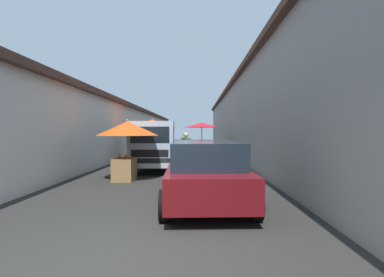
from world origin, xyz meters
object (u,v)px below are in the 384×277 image
object	(u,v)px
delivery_truck	(154,147)
fruit_stall_mid_lane	(202,129)
fruit_stall_far_left	(127,136)
vendor_by_crates	(186,149)
fruit_stall_far_right	(152,127)
hatchback_car	(205,172)

from	to	relation	value
delivery_truck	fruit_stall_mid_lane	bearing A→B (deg)	-13.78
fruit_stall_far_left	vendor_by_crates	size ratio (longest dim) A/B	1.30
fruit_stall_mid_lane	vendor_by_crates	bearing A→B (deg)	174.72
fruit_stall_far_left	fruit_stall_mid_lane	world-z (taller)	fruit_stall_mid_lane
fruit_stall_far_right	vendor_by_crates	bearing A→B (deg)	-153.63
fruit_stall_far_right	vendor_by_crates	xyz separation A→B (m)	(-4.16, -2.06, -1.00)
fruit_stall_far_left	delivery_truck	world-z (taller)	fruit_stall_far_left
delivery_truck	vendor_by_crates	bearing A→B (deg)	-92.77
delivery_truck	hatchback_car	bearing A→B (deg)	-160.29
fruit_stall_mid_lane	fruit_stall_far_right	bearing A→B (deg)	149.49
delivery_truck	fruit_stall_far_left	bearing A→B (deg)	165.19
fruit_stall_far_left	fruit_stall_far_right	world-z (taller)	fruit_stall_far_right
hatchback_car	delivery_truck	bearing A→B (deg)	19.71
fruit_stall_far_right	hatchback_car	size ratio (longest dim) A/B	0.72
fruit_stall_far_left	hatchback_car	world-z (taller)	fruit_stall_far_left
delivery_truck	fruit_stall_far_right	bearing A→B (deg)	9.57
hatchback_car	vendor_by_crates	xyz separation A→B (m)	(5.61, 0.66, 0.22)
fruit_stall_mid_lane	vendor_by_crates	world-z (taller)	fruit_stall_mid_lane
fruit_stall_mid_lane	hatchback_car	xyz separation A→B (m)	(-14.69, 0.18, -1.14)
fruit_stall_mid_lane	delivery_truck	world-z (taller)	fruit_stall_mid_lane
fruit_stall_mid_lane	vendor_by_crates	distance (m)	9.16
hatchback_car	vendor_by_crates	bearing A→B (deg)	6.73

